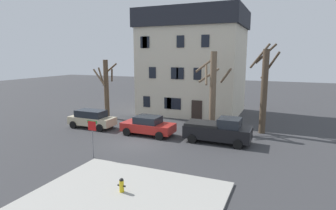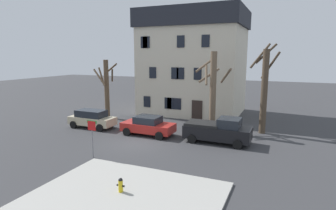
{
  "view_description": "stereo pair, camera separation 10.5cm",
  "coord_description": "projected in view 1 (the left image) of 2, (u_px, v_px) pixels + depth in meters",
  "views": [
    {
      "loc": [
        10.19,
        -17.83,
        6.59
      ],
      "look_at": [
        1.24,
        3.28,
        2.53
      ],
      "focal_mm": 29.83,
      "sensor_mm": 36.0,
      "label": 1
    },
    {
      "loc": [
        10.29,
        -17.79,
        6.59
      ],
      "look_at": [
        1.24,
        3.28,
        2.53
      ],
      "focal_mm": 29.83,
      "sensor_mm": 36.0,
      "label": 2
    }
  ],
  "objects": [
    {
      "name": "street_sign_pole",
      "position": [
        92.0,
        132.0,
        17.94
      ],
      "size": [
        0.76,
        0.07,
        2.49
      ],
      "color": "slate",
      "rests_on": "ground_plane"
    },
    {
      "name": "building_main",
      "position": [
        193.0,
        62.0,
        32.17
      ],
      "size": [
        11.41,
        8.66,
        11.59
      ],
      "color": "beige",
      "rests_on": "ground_plane"
    },
    {
      "name": "car_red_sedan",
      "position": [
        148.0,
        126.0,
        23.4
      ],
      "size": [
        4.45,
        2.16,
        1.61
      ],
      "color": "#AD231E",
      "rests_on": "ground_plane"
    },
    {
      "name": "tree_bare_near",
      "position": [
        106.0,
        87.0,
        29.43
      ],
      "size": [
        2.14,
        2.2,
        6.18
      ],
      "color": "brown",
      "rests_on": "ground_plane"
    },
    {
      "name": "tree_bare_far",
      "position": [
        264.0,
        88.0,
        23.56
      ],
      "size": [
        2.46,
        1.62,
        7.65
      ],
      "color": "#4C3D2D",
      "rests_on": "ground_plane"
    },
    {
      "name": "ground_plane",
      "position": [
        136.0,
        143.0,
        21.23
      ],
      "size": [
        120.0,
        120.0,
        0.0
      ],
      "primitive_type": "plane",
      "color": "#38383A"
    },
    {
      "name": "tree_bare_mid",
      "position": [
        213.0,
        89.0,
        24.25
      ],
      "size": [
        3.26,
        2.48,
        6.96
      ],
      "color": "brown",
      "rests_on": "ground_plane"
    },
    {
      "name": "car_beige_wagon",
      "position": [
        92.0,
        119.0,
        25.73
      ],
      "size": [
        4.35,
        1.96,
        1.66
      ],
      "color": "#C6B793",
      "rests_on": "ground_plane"
    },
    {
      "name": "fire_hydrant",
      "position": [
        122.0,
        185.0,
        13.38
      ],
      "size": [
        0.42,
        0.22,
        0.7
      ],
      "color": "gold",
      "rests_on": "sidewalk_slab"
    },
    {
      "name": "sidewalk_slab",
      "position": [
        122.0,
        201.0,
        12.75
      ],
      "size": [
        8.85,
        7.45,
        0.12
      ],
      "primitive_type": "cube",
      "color": "#A8A59E",
      "rests_on": "ground_plane"
    },
    {
      "name": "pickup_truck_black",
      "position": [
        218.0,
        130.0,
        21.34
      ],
      "size": [
        5.04,
        2.2,
        1.98
      ],
      "color": "black",
      "rests_on": "ground_plane"
    }
  ]
}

